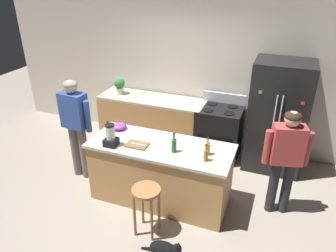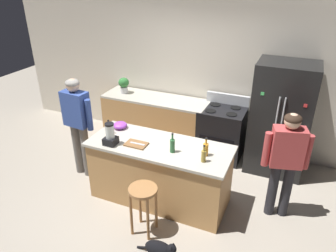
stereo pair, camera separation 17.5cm
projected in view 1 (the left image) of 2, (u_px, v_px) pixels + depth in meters
name	position (u px, v px, depth m)	size (l,w,h in m)	color
ground_plane	(161.00, 198.00, 4.76)	(14.00, 14.00, 0.00)	#9E9384
back_wall	(200.00, 74.00, 5.78)	(8.00, 0.10, 2.70)	beige
kitchen_island	(161.00, 173.00, 4.55)	(2.00, 0.80, 0.91)	#B7844C
back_counter_run	(152.00, 120.00, 6.10)	(2.00, 0.64, 0.91)	#B7844C
refrigerator	(277.00, 117.00, 5.14)	(0.90, 0.73, 1.84)	black
stove_range	(219.00, 132.00, 5.66)	(0.76, 0.65, 1.09)	black
person_by_island_left	(75.00, 121.00, 4.85)	(0.60, 0.25, 1.64)	#66605B
person_by_sink_right	(286.00, 154.00, 4.12)	(0.59, 0.32, 1.53)	#26262B
bar_stool	(146.00, 199.00, 3.93)	(0.36, 0.36, 0.68)	#9E6B3D
cat	(165.00, 249.00, 3.76)	(0.52, 0.18, 0.26)	black
potted_plant	(120.00, 85.00, 6.03)	(0.20, 0.20, 0.30)	silver
blender_appliance	(111.00, 137.00, 4.28)	(0.17, 0.17, 0.32)	black
bottle_soda	(207.00, 148.00, 4.09)	(0.07, 0.07, 0.26)	orange
bottle_olive_oil	(174.00, 145.00, 4.14)	(0.07, 0.07, 0.28)	#2D6638
bottle_vinegar	(206.00, 155.00, 3.96)	(0.06, 0.06, 0.24)	olive
bottle_cooking_sauce	(108.00, 130.00, 4.58)	(0.06, 0.06, 0.22)	#B24C26
mixing_bowl	(119.00, 126.00, 4.75)	(0.21, 0.21, 0.10)	purple
cutting_board	(137.00, 145.00, 4.33)	(0.30, 0.20, 0.02)	brown
chef_knife	(138.00, 144.00, 4.32)	(0.22, 0.03, 0.01)	#B7BABF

